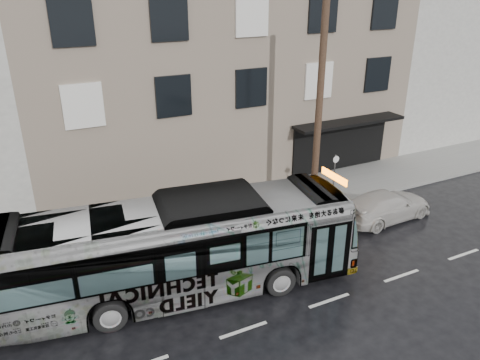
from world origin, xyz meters
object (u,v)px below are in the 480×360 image
object	(u,v)px
sign_post	(334,179)
bus	(177,249)
white_sedan	(386,206)
utility_pole_front	(319,112)

from	to	relation	value
sign_post	bus	world-z (taller)	bus
sign_post	bus	distance (m)	9.24
bus	white_sedan	xyz separation A→B (m)	(10.03, 0.95, -1.05)
sign_post	white_sedan	xyz separation A→B (m)	(1.33, -2.13, -0.70)
utility_pole_front	sign_post	bearing A→B (deg)	0.00
sign_post	bus	bearing A→B (deg)	-160.50
utility_pole_front	bus	bearing A→B (deg)	-157.93
utility_pole_front	sign_post	distance (m)	3.48
sign_post	white_sedan	size ratio (longest dim) A/B	0.54
utility_pole_front	white_sedan	size ratio (longest dim) A/B	2.01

